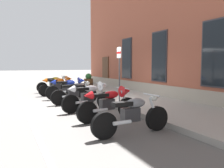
{
  "coord_description": "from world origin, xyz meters",
  "views": [
    {
      "loc": [
        9.45,
        -3.85,
        1.66
      ],
      "look_at": [
        0.01,
        0.57,
        0.81
      ],
      "focal_mm": 36.77,
      "sensor_mm": 36.0,
      "label": 1
    }
  ],
  "objects_px": {
    "motorcycle_black_naked": "(75,93)",
    "motorcycle_red_sport": "(111,102)",
    "motorcycle_white_sport": "(90,95)",
    "parking_sign": "(119,66)",
    "motorcycle_yellow_naked": "(55,84)",
    "motorcycle_blue_sport": "(69,87)",
    "barrel_planter": "(89,82)",
    "motorcycle_grey_naked": "(133,115)",
    "motorcycle_orange_sport": "(59,85)"
  },
  "relations": [
    {
      "from": "motorcycle_yellow_naked",
      "to": "motorcycle_blue_sport",
      "type": "height_order",
      "value": "motorcycle_blue_sport"
    },
    {
      "from": "motorcycle_blue_sport",
      "to": "parking_sign",
      "type": "bearing_deg",
      "value": 28.12
    },
    {
      "from": "motorcycle_yellow_naked",
      "to": "motorcycle_white_sport",
      "type": "distance_m",
      "value": 6.49
    },
    {
      "from": "motorcycle_blue_sport",
      "to": "motorcycle_red_sport",
      "type": "bearing_deg",
      "value": 0.08
    },
    {
      "from": "parking_sign",
      "to": "barrel_planter",
      "type": "distance_m",
      "value": 5.73
    },
    {
      "from": "barrel_planter",
      "to": "parking_sign",
      "type": "bearing_deg",
      "value": -6.17
    },
    {
      "from": "motorcycle_white_sport",
      "to": "motorcycle_grey_naked",
      "type": "relative_size",
      "value": 0.98
    },
    {
      "from": "motorcycle_grey_naked",
      "to": "parking_sign",
      "type": "bearing_deg",
      "value": 157.76
    },
    {
      "from": "motorcycle_yellow_naked",
      "to": "motorcycle_red_sport",
      "type": "bearing_deg",
      "value": 0.73
    },
    {
      "from": "motorcycle_black_naked",
      "to": "motorcycle_red_sport",
      "type": "relative_size",
      "value": 0.99
    },
    {
      "from": "motorcycle_red_sport",
      "to": "barrel_planter",
      "type": "height_order",
      "value": "barrel_planter"
    },
    {
      "from": "motorcycle_black_naked",
      "to": "motorcycle_white_sport",
      "type": "bearing_deg",
      "value": 3.57
    },
    {
      "from": "motorcycle_black_naked",
      "to": "barrel_planter",
      "type": "xyz_separation_m",
      "value": [
        -4.54,
        2.19,
        0.1
      ]
    },
    {
      "from": "motorcycle_blue_sport",
      "to": "barrel_planter",
      "type": "distance_m",
      "value": 3.58
    },
    {
      "from": "barrel_planter",
      "to": "motorcycle_black_naked",
      "type": "bearing_deg",
      "value": -25.78
    },
    {
      "from": "motorcycle_blue_sport",
      "to": "motorcycle_red_sport",
      "type": "distance_m",
      "value": 4.84
    },
    {
      "from": "motorcycle_yellow_naked",
      "to": "motorcycle_blue_sport",
      "type": "bearing_deg",
      "value": 1.71
    },
    {
      "from": "motorcycle_orange_sport",
      "to": "motorcycle_blue_sport",
      "type": "relative_size",
      "value": 0.95
    },
    {
      "from": "motorcycle_orange_sport",
      "to": "motorcycle_red_sport",
      "type": "relative_size",
      "value": 1.01
    },
    {
      "from": "motorcycle_red_sport",
      "to": "parking_sign",
      "type": "height_order",
      "value": "parking_sign"
    },
    {
      "from": "motorcycle_black_naked",
      "to": "motorcycle_grey_naked",
      "type": "relative_size",
      "value": 0.96
    },
    {
      "from": "motorcycle_white_sport",
      "to": "parking_sign",
      "type": "relative_size",
      "value": 0.92
    },
    {
      "from": "motorcycle_orange_sport",
      "to": "motorcycle_blue_sport",
      "type": "distance_m",
      "value": 1.62
    },
    {
      "from": "motorcycle_black_naked",
      "to": "barrel_planter",
      "type": "distance_m",
      "value": 5.04
    },
    {
      "from": "motorcycle_yellow_naked",
      "to": "barrel_planter",
      "type": "relative_size",
      "value": 2.2
    },
    {
      "from": "motorcycle_black_naked",
      "to": "motorcycle_orange_sport",
      "type": "bearing_deg",
      "value": -179.83
    },
    {
      "from": "motorcycle_yellow_naked",
      "to": "motorcycle_black_naked",
      "type": "height_order",
      "value": "motorcycle_yellow_naked"
    },
    {
      "from": "motorcycle_white_sport",
      "to": "barrel_planter",
      "type": "distance_m",
      "value": 6.55
    },
    {
      "from": "motorcycle_white_sport",
      "to": "barrel_planter",
      "type": "height_order",
      "value": "barrel_planter"
    },
    {
      "from": "motorcycle_blue_sport",
      "to": "barrel_planter",
      "type": "xyz_separation_m",
      "value": [
        -2.95,
        2.02,
        0.0
      ]
    },
    {
      "from": "motorcycle_blue_sport",
      "to": "motorcycle_grey_naked",
      "type": "bearing_deg",
      "value": -1.09
    },
    {
      "from": "motorcycle_red_sport",
      "to": "motorcycle_grey_naked",
      "type": "xyz_separation_m",
      "value": [
        1.57,
        -0.13,
        -0.08
      ]
    },
    {
      "from": "motorcycle_yellow_naked",
      "to": "parking_sign",
      "type": "xyz_separation_m",
      "value": [
        5.89,
        1.51,
        1.14
      ]
    },
    {
      "from": "motorcycle_orange_sport",
      "to": "motorcycle_red_sport",
      "type": "xyz_separation_m",
      "value": [
        6.46,
        0.19,
        -0.02
      ]
    },
    {
      "from": "motorcycle_white_sport",
      "to": "parking_sign",
      "type": "distance_m",
      "value": 1.92
    },
    {
      "from": "motorcycle_orange_sport",
      "to": "motorcycle_yellow_naked",
      "type": "bearing_deg",
      "value": 177.04
    },
    {
      "from": "motorcycle_blue_sport",
      "to": "motorcycle_black_naked",
      "type": "relative_size",
      "value": 1.06
    },
    {
      "from": "motorcycle_orange_sport",
      "to": "barrel_planter",
      "type": "xyz_separation_m",
      "value": [
        -1.34,
        2.2,
        -0.0
      ]
    },
    {
      "from": "motorcycle_blue_sport",
      "to": "barrel_planter",
      "type": "bearing_deg",
      "value": 145.6
    },
    {
      "from": "motorcycle_white_sport",
      "to": "parking_sign",
      "type": "xyz_separation_m",
      "value": [
        -0.6,
        1.48,
        1.06
      ]
    },
    {
      "from": "barrel_planter",
      "to": "motorcycle_yellow_naked",
      "type": "bearing_deg",
      "value": -97.75
    },
    {
      "from": "motorcycle_yellow_naked",
      "to": "motorcycle_red_sport",
      "type": "distance_m",
      "value": 8.08
    },
    {
      "from": "motorcycle_blue_sport",
      "to": "barrel_planter",
      "type": "height_order",
      "value": "barrel_planter"
    },
    {
      "from": "motorcycle_blue_sport",
      "to": "motorcycle_grey_naked",
      "type": "height_order",
      "value": "motorcycle_blue_sport"
    },
    {
      "from": "barrel_planter",
      "to": "motorcycle_red_sport",
      "type": "bearing_deg",
      "value": -14.49
    },
    {
      "from": "motorcycle_grey_naked",
      "to": "barrel_planter",
      "type": "distance_m",
      "value": 9.6
    },
    {
      "from": "motorcycle_black_naked",
      "to": "motorcycle_red_sport",
      "type": "height_order",
      "value": "motorcycle_red_sport"
    },
    {
      "from": "parking_sign",
      "to": "motorcycle_yellow_naked",
      "type": "bearing_deg",
      "value": -165.6
    },
    {
      "from": "motorcycle_red_sport",
      "to": "barrel_planter",
      "type": "bearing_deg",
      "value": 165.51
    },
    {
      "from": "motorcycle_orange_sport",
      "to": "motorcycle_black_naked",
      "type": "distance_m",
      "value": 3.2
    }
  ]
}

